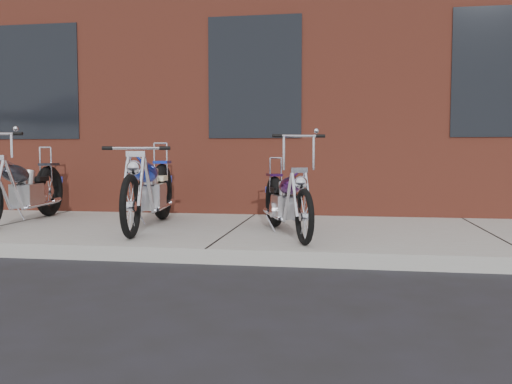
# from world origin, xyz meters

# --- Properties ---
(ground) EXTENTS (120.00, 120.00, 0.00)m
(ground) POSITION_xyz_m (0.00, 0.00, 0.00)
(ground) COLOR #26252D
(ground) RESTS_ON ground
(sidewalk) EXTENTS (22.00, 3.00, 0.15)m
(sidewalk) POSITION_xyz_m (0.00, 1.50, 0.07)
(sidewalk) COLOR #9E998C
(sidewalk) RESTS_ON ground
(building_brick) EXTENTS (22.00, 10.00, 8.00)m
(building_brick) POSITION_xyz_m (0.00, 8.00, 4.00)
(building_brick) COLOR brown
(building_brick) RESTS_ON ground
(chopper_purple) EXTENTS (0.79, 1.91, 1.12)m
(chopper_purple) POSITION_xyz_m (0.68, 1.07, 0.51)
(chopper_purple) COLOR black
(chopper_purple) RESTS_ON sidewalk
(chopper_blue) EXTENTS (0.60, 2.43, 1.06)m
(chopper_blue) POSITION_xyz_m (-1.07, 1.41, 0.59)
(chopper_blue) COLOR black
(chopper_blue) RESTS_ON sidewalk
(chopper_third) EXTENTS (0.57, 2.32, 1.18)m
(chopper_third) POSITION_xyz_m (-2.89, 1.59, 0.57)
(chopper_third) COLOR black
(chopper_third) RESTS_ON sidewalk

